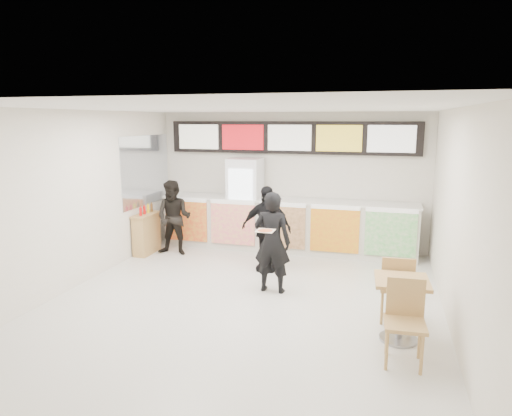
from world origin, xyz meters
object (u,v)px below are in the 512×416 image
at_px(customer_main, 272,242).
at_px(drinks_fridge, 245,203).
at_px(customer_left, 174,218).
at_px(condiment_ledge, 147,233).
at_px(cafe_table, 401,298).
at_px(service_counter, 286,225).
at_px(customer_mid, 266,228).

bearing_deg(customer_main, drinks_fridge, -61.79).
height_order(customer_left, condiment_ledge, customer_left).
height_order(cafe_table, condiment_ledge, condiment_ledge).
bearing_deg(customer_main, cafe_table, 150.10).
distance_m(service_counter, cafe_table, 4.35).
bearing_deg(condiment_ledge, drinks_fridge, 29.33).
relative_size(customer_left, cafe_table, 0.92).
relative_size(service_counter, customer_left, 3.50).
xyz_separation_m(cafe_table, condiment_ledge, (-5.14, 2.64, -0.14)).
xyz_separation_m(drinks_fridge, cafe_table, (3.25, -3.70, -0.42)).
bearing_deg(condiment_ledge, customer_main, -24.29).
bearing_deg(customer_left, service_counter, 19.83).
height_order(customer_main, customer_mid, customer_main).
relative_size(drinks_fridge, customer_left, 1.26).
distance_m(customer_left, cafe_table, 5.30).
distance_m(customer_main, customer_left, 2.94).
relative_size(customer_left, customer_mid, 0.98).
distance_m(customer_mid, cafe_table, 3.31).
xyz_separation_m(service_counter, customer_main, (0.31, -2.45, 0.27)).
bearing_deg(condiment_ledge, service_counter, 20.30).
bearing_deg(customer_left, customer_mid, -15.55).
bearing_deg(cafe_table, service_counter, 118.88).
bearing_deg(drinks_fridge, customer_mid, -58.82).
xyz_separation_m(customer_mid, cafe_table, (2.39, -2.28, -0.24)).
relative_size(cafe_table, condiment_ledge, 1.66).
bearing_deg(service_counter, customer_main, -82.90).
distance_m(customer_left, condiment_ledge, 0.71).
xyz_separation_m(customer_main, condiment_ledge, (-3.13, 1.41, -0.40)).
bearing_deg(condiment_ledge, cafe_table, -27.20).
height_order(customer_main, customer_left, customer_main).
bearing_deg(customer_left, customer_main, -34.19).
bearing_deg(customer_mid, cafe_table, -42.89).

